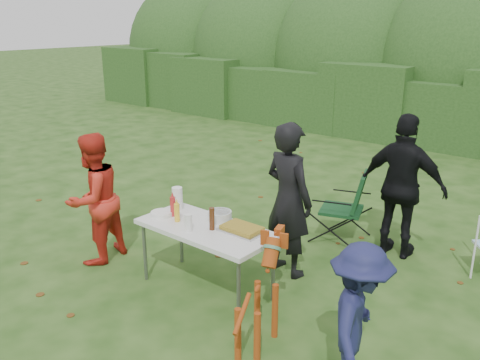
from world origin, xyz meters
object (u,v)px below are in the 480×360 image
Objects in this scene: camping_chair at (342,206)px; mustard_bottle at (177,213)px; person_cook at (289,200)px; paper_towel_roll at (177,198)px; folding_table at (206,231)px; child at (358,323)px; person_red_jacket at (94,199)px; ketchup_bottle at (173,207)px; beer_bottle at (212,219)px; person_black_puffy at (403,187)px; dog at (257,304)px.

camping_chair is 2.35m from mustard_bottle.
person_cook reaches higher than paper_towel_roll.
child is (1.99, -0.44, -0.04)m from folding_table.
person_red_jacket is 1.07m from ketchup_bottle.
beer_bottle is (0.10, -0.01, 0.17)m from folding_table.
person_red_jacket is at bearing -163.04° from ketchup_bottle.
child is (0.75, -2.57, -0.25)m from person_black_puffy.
person_cook is at bearing 29.08° from child.
paper_towel_roll is at bearing 56.49° from child.
dog is at bearing -17.17° from ketchup_bottle.
beer_bottle is (-1.14, -2.15, -0.03)m from person_black_puffy.
person_red_jacket is 2.60m from dog.
camping_chair is 2.23m from paper_towel_roll.
child is at bearing -8.54° from mustard_bottle.
beer_bottle is at bearing -7.28° from folding_table.
person_black_puffy is 2.69m from paper_towel_roll.
folding_table is 0.95× the size of person_red_jacket.
dog is at bearing 72.91° from child.
person_black_puffy is (1.24, 2.14, 0.20)m from folding_table.
dog is 4.10× the size of beer_bottle.
mustard_bottle is (-1.58, -2.22, -0.05)m from person_black_puffy.
beer_bottle is at bearing 9.55° from mustard_bottle.
person_cook reaches higher than child.
person_black_puffy is 7.41× the size of beer_bottle.
beer_bottle is (0.59, -0.00, 0.01)m from ketchup_bottle.
folding_table is at bearing 92.98° from person_red_jacket.
person_cook is 1.25m from mustard_bottle.
mustard_bottle is at bearing 50.61° from person_black_puffy.
ketchup_bottle is at bearing 151.94° from mustard_bottle.
person_black_puffy is at bearing -112.53° from person_cook.
person_cook is at bearing 52.06° from mustard_bottle.
person_black_puffy reaches higher than paper_towel_roll.
paper_towel_roll is (-1.03, -0.73, -0.02)m from person_cook.
person_red_jacket reaches higher than folding_table.
person_black_puffy is 1.81× the size of dog.
ketchup_bottle is (-0.49, -0.01, 0.16)m from folding_table.
mustard_bottle is (-1.41, 0.40, 0.37)m from dog.
dog is 3.78× the size of paper_towel_roll.
person_cook reaches higher than person_red_jacket.
camping_chair is at bearing 65.49° from ketchup_bottle.
person_cook is 8.07× the size of ketchup_bottle.
person_red_jacket reaches higher than dog.
child is at bearing -12.66° from beer_bottle.
folding_table is at bearing 58.13° from camping_chair.
person_cook is at bearing 52.81° from person_black_puffy.
camping_chair is at bearing -0.22° from person_black_puffy.
camping_chair is (-0.60, 2.57, 0.01)m from dog.
folding_table is 1.57× the size of camping_chair.
person_red_jacket is 1.64m from beer_bottle.
child is 5.35× the size of beer_bottle.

